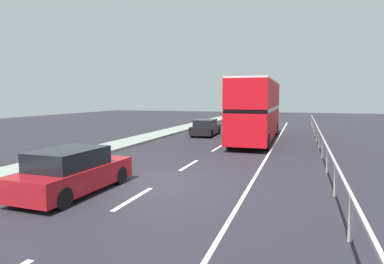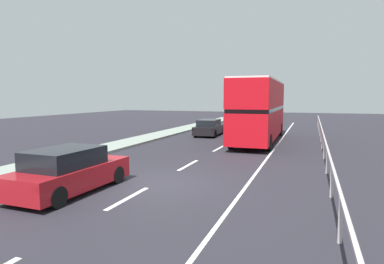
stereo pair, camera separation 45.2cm
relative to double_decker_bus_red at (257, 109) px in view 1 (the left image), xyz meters
The scene contains 7 objects.
ground_plane 13.34m from the double_decker_bus_red, 98.04° to the right, with size 75.08×120.00×0.10m, color #25242B.
near_sidewalk_kerb 15.52m from the double_decker_bus_red, 122.17° to the right, with size 2.14×80.00×0.14m, color gray.
lane_paint_markings 4.68m from the double_decker_bus_red, 88.26° to the right, with size 3.37×46.00×0.01m.
bridge_side_railing 5.95m from the double_decker_bus_red, 43.88° to the right, with size 0.10×42.00×1.05m.
double_decker_bus_red is the anchor object (origin of this frame).
hatchback_car_near 15.67m from the double_decker_bus_red, 104.95° to the right, with size 1.98×4.41×1.49m.
sedan_car_ahead 5.23m from the double_decker_bus_red, 152.82° to the left, with size 1.92×4.34×1.33m.
Camera 1 is at (4.91, -11.00, 3.15)m, focal length 31.16 mm.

